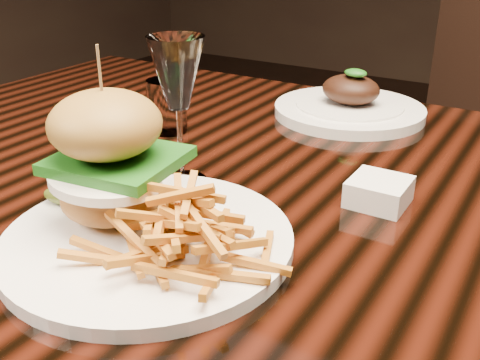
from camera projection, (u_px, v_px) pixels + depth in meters
The scene contains 7 objects.
dining_table at pixel (330, 245), 0.74m from camera, with size 1.60×0.90×0.75m.
burger_plate at pixel (141, 199), 0.57m from camera, with size 0.30×0.30×0.20m.
ramekin at pixel (379, 192), 0.67m from camera, with size 0.07×0.07×0.03m, color white.
wine_glass at pixel (177, 78), 0.68m from camera, with size 0.07×0.07×0.19m.
water_tumbler at pixel (167, 106), 0.90m from camera, with size 0.06×0.06×0.08m, color white.
far_dish at pixel (349, 106), 0.98m from camera, with size 0.26×0.26×0.09m.
chair_far at pixel (472, 142), 1.46m from camera, with size 0.61×0.62×0.95m.
Camera 1 is at (0.23, -0.60, 1.06)m, focal length 42.00 mm.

